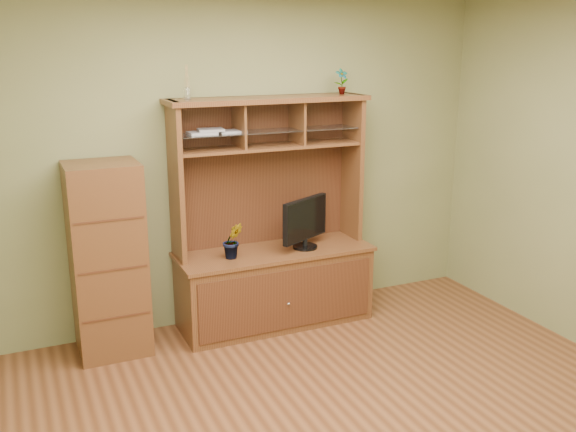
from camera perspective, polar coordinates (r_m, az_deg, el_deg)
room at (r=3.59m, az=6.19°, el=-0.59°), size 4.54×4.04×2.74m
media_hutch at (r=5.41m, az=-1.32°, el=-4.24°), size 1.66×0.61×1.90m
monitor at (r=5.33m, az=1.54°, el=-0.55°), size 0.50×0.29×0.43m
orchid_plant at (r=5.12m, az=-4.93°, el=-2.18°), size 0.18×0.15×0.30m
top_plant at (r=5.46m, az=4.79°, el=11.84°), size 0.11×0.08×0.21m
reed_diffuser at (r=4.97m, az=-8.96°, el=11.33°), size 0.05×0.05×0.26m
magazines at (r=5.06m, az=-6.56°, el=7.47°), size 0.46×0.18×0.04m
side_cabinet at (r=5.02m, az=-15.72°, el=-3.77°), size 0.53×0.48×1.48m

